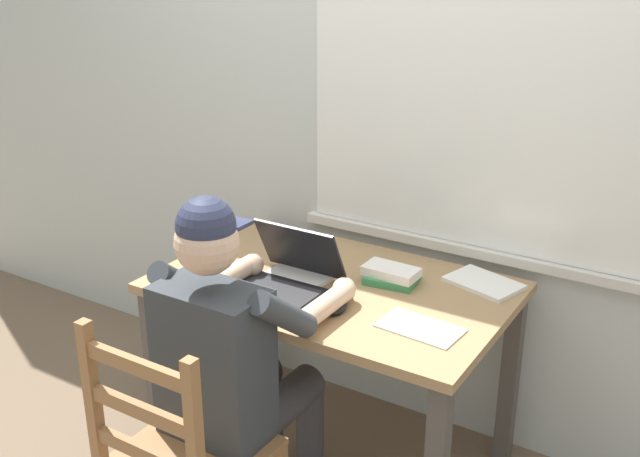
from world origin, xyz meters
The scene contains 13 objects.
ground_plane centered at (0.00, 0.00, 0.00)m, with size 8.00×8.00×0.00m, color brown.
back_wall centered at (0.01, 0.47, 1.30)m, with size 6.00×0.08×2.60m.
desk centered at (0.00, 0.00, 0.65)m, with size 1.24×0.78×0.75m.
seated_person centered at (-0.08, -0.47, 0.67)m, with size 0.50×0.60×1.23m.
laptop centered at (-0.12, -0.13, 0.80)m, with size 0.33×0.33×0.22m.
computer_mouse centered at (0.12, -0.19, 0.77)m, with size 0.06×0.10×0.03m, color black.
coffee_mug_white centered at (-0.15, 0.12, 0.80)m, with size 0.12×0.08×0.09m.
coffee_mug_dark centered at (-0.41, -0.14, 0.80)m, with size 0.11×0.08×0.09m.
book_stack_main centered at (0.17, 0.12, 0.78)m, with size 0.20×0.17×0.06m.
paper_pile_near_laptop centered at (0.40, -0.14, 0.76)m, with size 0.26×0.15×0.01m, color white.
paper_pile_back_corner centered at (-0.13, -0.02, 0.76)m, with size 0.23×0.20×0.02m, color white.
paper_pile_side centered at (0.46, 0.27, 0.76)m, with size 0.25×0.17×0.02m, color white.
landscape_photo_print centered at (-0.28, 0.21, 0.75)m, with size 0.13×0.09×0.00m, color #7A4293.
Camera 1 is at (1.24, -2.09, 1.90)m, focal length 42.31 mm.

